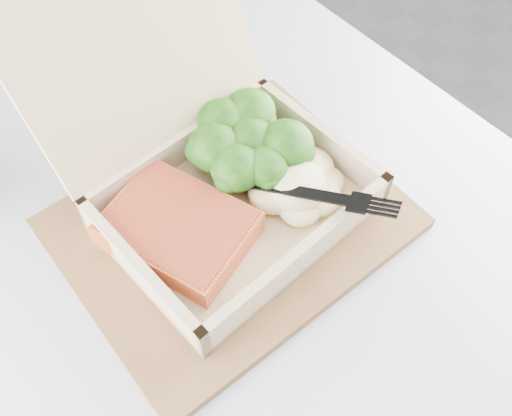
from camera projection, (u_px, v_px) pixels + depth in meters
floor at (285, 369)px, 1.21m from camera, size 4.00×4.00×0.00m
cafe_table at (215, 311)px, 0.73m from camera, size 0.80×0.80×0.70m
serving_tray at (231, 223)px, 0.59m from camera, size 0.36×0.30×0.01m
takeout_container at (204, 156)px, 0.56m from camera, size 0.29×0.31×0.22m
salmon_fillet at (178, 229)px, 0.55m from camera, size 0.15×0.16×0.03m
broccoli_pile at (250, 147)px, 0.59m from camera, size 0.13×0.13×0.05m
mashed_potatoes at (296, 185)px, 0.57m from camera, size 0.11×0.09×0.04m
plastic_fork at (272, 184)px, 0.55m from camera, size 0.11×0.15×0.03m
receipt at (122, 139)px, 0.66m from camera, size 0.11×0.17×0.00m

